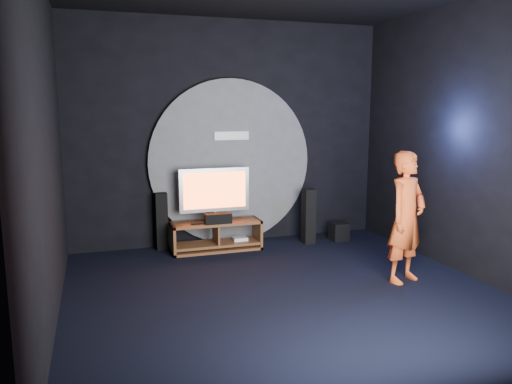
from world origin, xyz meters
TOP-DOWN VIEW (x-y plane):
  - floor at (0.00, 0.00)m, footprint 5.00×5.00m
  - back_wall at (0.00, 2.50)m, footprint 5.00×0.04m
  - front_wall at (0.00, -2.50)m, footprint 5.00×0.04m
  - left_wall at (-2.50, 0.00)m, footprint 0.04×5.00m
  - right_wall at (2.50, 0.00)m, footprint 0.04×5.00m
  - wall_disc_panel at (0.00, 2.44)m, footprint 2.60×0.11m
  - media_console at (-0.34, 2.05)m, footprint 1.36×0.45m
  - tv at (-0.35, 2.12)m, footprint 1.08×0.22m
  - center_speaker at (-0.35, 1.90)m, footprint 0.40×0.15m
  - remote at (-0.66, 1.93)m, footprint 0.18×0.05m
  - tower_speaker_left at (-1.13, 2.35)m, footprint 0.18×0.20m
  - tower_speaker_right at (1.15, 1.98)m, footprint 0.18×0.20m
  - subwoofer at (1.70, 1.99)m, footprint 0.27×0.27m
  - player at (1.59, -0.01)m, footprint 0.70×0.59m

SIDE VIEW (x-z plane):
  - floor at x=0.00m, z-range 0.00..0.00m
  - subwoofer at x=1.70m, z-range 0.00..0.29m
  - media_console at x=-0.34m, z-range -0.03..0.42m
  - tower_speaker_left at x=-1.13m, z-range 0.00..0.88m
  - tower_speaker_right at x=1.15m, z-range 0.00..0.88m
  - remote at x=-0.66m, z-range 0.45..0.47m
  - center_speaker at x=-0.35m, z-range 0.45..0.60m
  - player at x=1.59m, z-range 0.00..1.64m
  - tv at x=-0.35m, z-range 0.49..1.29m
  - wall_disc_panel at x=0.00m, z-range 0.00..2.60m
  - back_wall at x=0.00m, z-range 0.00..3.50m
  - front_wall at x=0.00m, z-range 0.00..3.50m
  - left_wall at x=-2.50m, z-range 0.00..3.50m
  - right_wall at x=2.50m, z-range 0.00..3.50m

